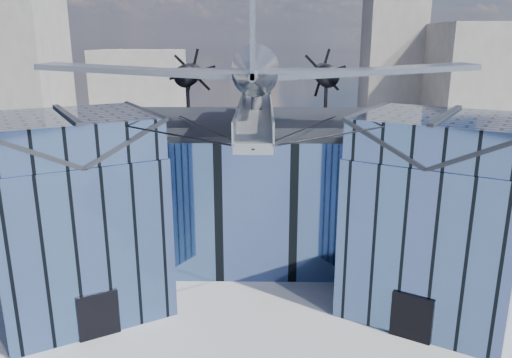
{
  "coord_description": "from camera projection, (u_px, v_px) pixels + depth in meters",
  "views": [
    {
      "loc": [
        0.43,
        -28.43,
        15.81
      ],
      "look_at": [
        0.0,
        2.0,
        7.2
      ],
      "focal_mm": 35.0,
      "sensor_mm": 36.0,
      "label": 1
    }
  ],
  "objects": [
    {
      "name": "bg_towers",
      "position": [
        270.0,
        77.0,
        77.5
      ],
      "size": [
        77.0,
        24.5,
        26.0
      ],
      "color": "gray",
      "rests_on": "ground"
    },
    {
      "name": "museum",
      "position": [
        257.0,
        187.0,
        35.75
      ],
      "size": [
        32.88,
        24.5,
        17.6
      ],
      "color": "#466090",
      "rests_on": "ground"
    },
    {
      "name": "ground_plane",
      "position": [
        256.0,
        296.0,
        31.66
      ],
      "size": [
        120.0,
        120.0,
        0.0
      ],
      "primitive_type": "plane",
      "color": "gray"
    }
  ]
}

